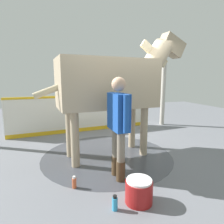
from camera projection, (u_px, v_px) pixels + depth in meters
ground_plane at (117, 152)px, 4.40m from camera, size 16.00×16.00×0.02m
wet_patch at (107, 155)px, 4.22m from camera, size 2.82×2.82×0.00m
barrier_wall at (83, 115)px, 6.08m from camera, size 0.52×4.42×1.16m
roof_post_near at (163, 84)px, 6.82m from camera, size 0.16×0.16×2.96m
horse at (112, 83)px, 3.99m from camera, size 1.17×3.38×2.70m
handler at (118, 121)px, 3.10m from camera, size 0.68×0.25×1.70m
wash_bucket at (139, 191)px, 2.59m from camera, size 0.37×0.37×0.33m
bottle_shampoo at (115, 203)px, 2.44m from camera, size 0.07×0.07×0.20m
bottle_spray at (74, 183)px, 2.94m from camera, size 0.06×0.06×0.19m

